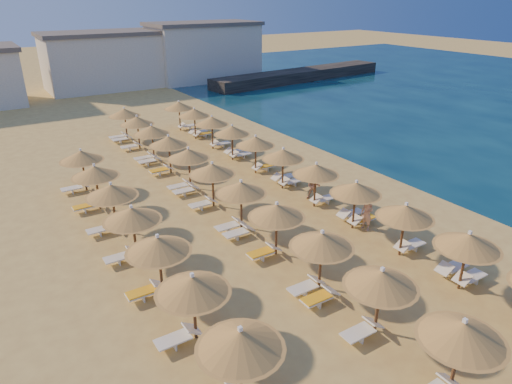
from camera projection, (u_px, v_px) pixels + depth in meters
ground at (310, 237)px, 23.90m from camera, size 220.00×220.00×0.00m
jetty at (300, 75)px, 67.22m from camera, size 30.26×7.20×1.50m
hotel_blocks at (106, 61)px, 59.38m from camera, size 48.09×11.57×8.10m
parasol_row_east at (299, 162)px, 27.75m from camera, size 2.76×38.97×2.81m
parasol_row_west at (226, 179)px, 25.26m from camera, size 2.76×38.97×2.81m
parasol_row_inland at (132, 215)px, 21.11m from camera, size 2.76×22.51×2.81m
loungers at (246, 209)px, 26.19m from camera, size 14.02×36.86×0.66m
beachgoer_b at (313, 186)px, 27.98m from camera, size 1.05×1.06×1.73m
beachgoer_a at (367, 213)px, 24.36m from camera, size 0.56×0.75×1.89m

